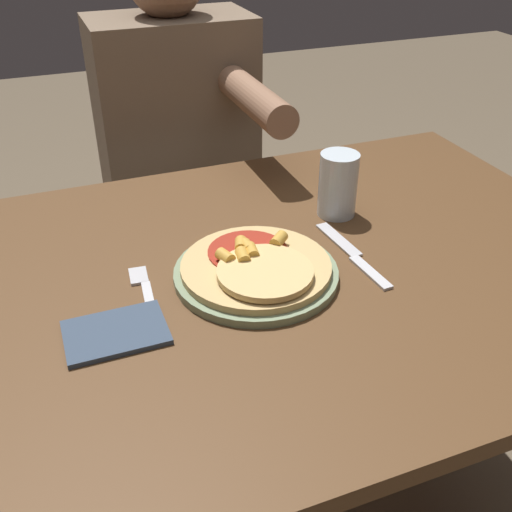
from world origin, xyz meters
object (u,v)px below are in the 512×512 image
object	(u,v)px
plate	(256,273)
person_diner	(179,144)
fork	(145,294)
knife	(353,255)
pizza	(257,266)
drinking_glass	(338,185)
dining_table	(266,318)

from	to	relation	value
plate	person_diner	bearing A→B (deg)	85.45
fork	knife	xyz separation A→B (m)	(0.35, -0.02, 0.00)
pizza	drinking_glass	world-z (taller)	drinking_glass
plate	fork	size ratio (longest dim) A/B	1.49
pizza	drinking_glass	size ratio (longest dim) A/B	1.98
pizza	drinking_glass	bearing A→B (deg)	34.23
fork	knife	world-z (taller)	same
knife	drinking_glass	size ratio (longest dim) A/B	1.83
fork	person_diner	world-z (taller)	person_diner
dining_table	drinking_glass	bearing A→B (deg)	33.39
plate	fork	world-z (taller)	plate
knife	person_diner	bearing A→B (deg)	99.93
dining_table	plate	bearing A→B (deg)	-146.52
pizza	person_diner	size ratio (longest dim) A/B	0.21
pizza	person_diner	world-z (taller)	person_diner
plate	knife	size ratio (longest dim) A/B	1.19
drinking_glass	pizza	bearing A→B (deg)	-145.77
dining_table	fork	bearing A→B (deg)	-179.64
dining_table	pizza	distance (m)	0.13
person_diner	pizza	bearing A→B (deg)	-94.54
dining_table	plate	world-z (taller)	plate
pizza	knife	size ratio (longest dim) A/B	1.08
drinking_glass	plate	bearing A→B (deg)	-146.60
pizza	plate	bearing A→B (deg)	87.37
pizza	knife	distance (m)	0.18
drinking_glass	knife	bearing A→B (deg)	-106.25
fork	drinking_glass	xyz separation A→B (m)	(0.39, 0.13, 0.06)
plate	dining_table	bearing A→B (deg)	33.48
dining_table	plate	size ratio (longest dim) A/B	4.72
dining_table	drinking_glass	world-z (taller)	drinking_glass
plate	drinking_glass	world-z (taller)	drinking_glass
fork	pizza	bearing A→B (deg)	-6.61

